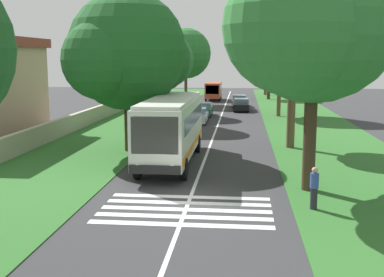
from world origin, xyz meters
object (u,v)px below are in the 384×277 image
(coach_bus, at_px, (172,126))
(trailing_car_2, at_px, (241,105))
(trailing_car_1, at_px, (203,110))
(roadside_tree_left_0, at_px, (124,54))
(trailing_car_0, at_px, (197,116))
(roadside_tree_right_2, at_px, (292,46))
(roadside_tree_right_0, at_px, (308,20))
(utility_pole, at_px, (129,81))
(roadside_tree_right_4, at_px, (266,51))
(roadside_tree_right_1, at_px, (278,50))
(pedestrian, at_px, (314,188))
(roadside_tree_left_2, at_px, (165,62))
(trailing_minibus_0, at_px, (213,89))
(roadside_tree_left_1, at_px, (155,61))
(roadside_tree_left_4, at_px, (185,54))
(roadside_tree_right_3, at_px, (268,63))
(trailing_car_3, at_px, (239,101))

(coach_bus, bearing_deg, trailing_car_2, -7.63)
(coach_bus, bearing_deg, trailing_car_1, 0.17)
(roadside_tree_left_0, bearing_deg, coach_bus, -133.93)
(trailing_car_0, height_order, trailing_car_2, same)
(roadside_tree_right_2, bearing_deg, roadside_tree_right_0, 178.05)
(coach_bus, height_order, utility_pole, utility_pole)
(roadside_tree_left_0, relative_size, roadside_tree_right_4, 1.05)
(roadside_tree_right_1, relative_size, pedestrian, 6.08)
(trailing_car_0, relative_size, roadside_tree_left_2, 0.50)
(roadside_tree_left_0, height_order, roadside_tree_left_2, roadside_tree_left_0)
(trailing_minibus_0, xyz_separation_m, roadside_tree_left_1, (-27.00, 3.55, 4.11))
(roadside_tree_left_0, xyz_separation_m, roadside_tree_left_4, (32.67, 0.00, 0.24))
(roadside_tree_left_1, distance_m, roadside_tree_right_3, 31.24)
(coach_bus, distance_m, roadside_tree_right_3, 45.69)
(coach_bus, xyz_separation_m, trailing_minibus_0, (42.82, 0.16, -0.60))
(roadside_tree_left_0, distance_m, roadside_tree_left_4, 32.67)
(roadside_tree_right_1, bearing_deg, pedestrian, 178.77)
(trailing_car_0, relative_size, roadside_tree_right_3, 0.56)
(trailing_car_0, relative_size, trailing_car_2, 1.00)
(roadside_tree_left_1, xyz_separation_m, roadside_tree_right_4, (38.01, -11.27, 1.46))
(roadside_tree_left_4, bearing_deg, roadside_tree_right_1, -138.04)
(trailing_car_1, relative_size, roadside_tree_right_4, 0.45)
(trailing_car_1, bearing_deg, roadside_tree_left_0, 170.33)
(coach_bus, height_order, roadside_tree_right_2, roadside_tree_right_2)
(trailing_minibus_0, height_order, roadside_tree_right_3, roadside_tree_right_3)
(roadside_tree_right_3, bearing_deg, roadside_tree_left_1, 158.85)
(trailing_car_0, relative_size, roadside_tree_right_0, 0.37)
(coach_bus, relative_size, roadside_tree_right_4, 1.16)
(coach_bus, distance_m, roadside_tree_right_2, 10.11)
(trailing_car_3, bearing_deg, roadside_tree_right_4, -11.36)
(coach_bus, bearing_deg, trailing_car_3, -6.01)
(roadside_tree_right_1, distance_m, roadside_tree_right_3, 21.22)
(roadside_tree_right_0, bearing_deg, trailing_car_3, 4.54)
(coach_bus, xyz_separation_m, trailing_car_2, (28.74, -3.85, -1.48))
(trailing_car_2, xyz_separation_m, pedestrian, (-36.97, -2.98, 0.24))
(trailing_car_2, distance_m, roadside_tree_right_2, 24.16)
(trailing_car_0, bearing_deg, roadside_tree_left_2, 31.16)
(roadside_tree_right_1, bearing_deg, roadside_tree_right_2, 178.66)
(roadside_tree_left_0, relative_size, roadside_tree_right_0, 0.87)
(trailing_car_0, xyz_separation_m, trailing_car_1, (5.51, -0.08, 0.00))
(roadside_tree_left_4, height_order, roadside_tree_right_2, roadside_tree_left_4)
(coach_bus, relative_size, roadside_tree_right_2, 1.22)
(coach_bus, height_order, trailing_minibus_0, coach_bus)
(coach_bus, distance_m, roadside_tree_left_2, 25.01)
(utility_pole, bearing_deg, coach_bus, -136.21)
(roadside_tree_right_4, bearing_deg, roadside_tree_left_0, 167.69)
(pedestrian, bearing_deg, trailing_car_3, 4.40)
(trailing_car_0, distance_m, roadside_tree_right_4, 37.50)
(roadside_tree_right_3, distance_m, utility_pole, 42.97)
(roadside_tree_right_2, bearing_deg, roadside_tree_right_1, -1.34)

